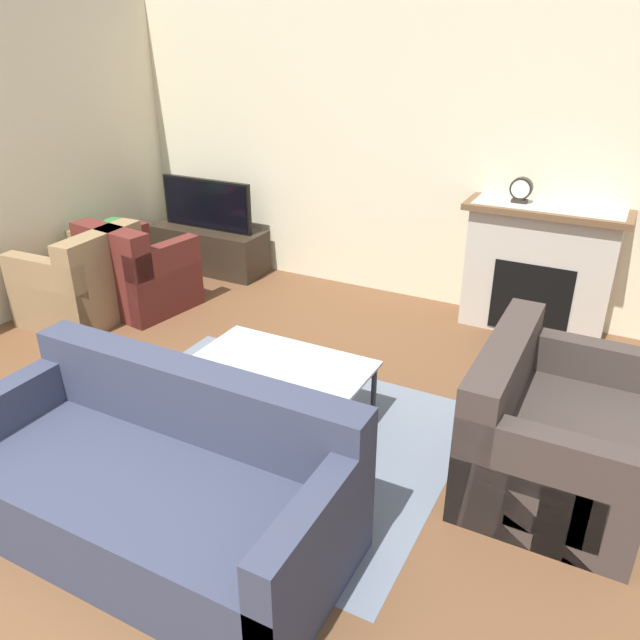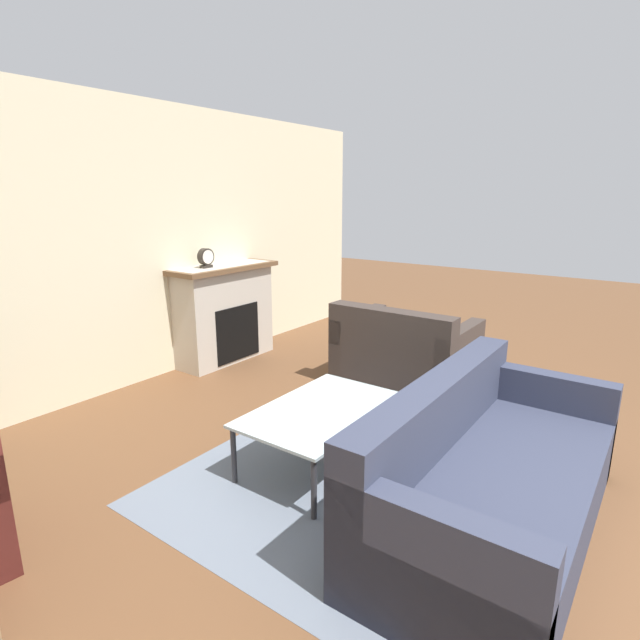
% 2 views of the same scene
% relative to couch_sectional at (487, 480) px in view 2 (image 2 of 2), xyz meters
% --- Properties ---
extents(ground_plane, '(20.00, 20.00, 0.00)m').
position_rel_couch_sectional_xyz_m(ground_plane, '(-0.27, -0.74, -0.29)').
color(ground_plane, brown).
extents(wall_back, '(8.28, 0.06, 2.70)m').
position_rel_couch_sectional_xyz_m(wall_back, '(-0.27, 3.56, 1.06)').
color(wall_back, beige).
rests_on(wall_back, ground_plane).
extents(area_rug, '(2.35, 1.92, 0.00)m').
position_rel_couch_sectional_xyz_m(area_rug, '(0.01, 0.95, -0.29)').
color(area_rug, slate).
rests_on(area_rug, ground_plane).
extents(fireplace, '(1.27, 0.45, 1.08)m').
position_rel_couch_sectional_xyz_m(fireplace, '(1.21, 3.33, 0.28)').
color(fireplace, '#BCB2A3').
rests_on(fireplace, ground_plane).
extents(couch_sectional, '(1.99, 0.93, 0.82)m').
position_rel_couch_sectional_xyz_m(couch_sectional, '(0.00, 0.00, 0.00)').
color(couch_sectional, '#33384C').
rests_on(couch_sectional, ground_plane).
extents(couch_loveseat, '(0.90, 1.23, 0.82)m').
position_rel_couch_sectional_xyz_m(couch_loveseat, '(1.66, 1.35, 0.01)').
color(couch_loveseat, '#3D332D').
rests_on(couch_loveseat, ground_plane).
extents(coffee_table, '(1.15, 0.72, 0.41)m').
position_rel_couch_sectional_xyz_m(coffee_table, '(0.01, 1.14, 0.09)').
color(coffee_table, '#333338').
rests_on(coffee_table, ground_plane).
extents(mantel_clock, '(0.17, 0.07, 0.20)m').
position_rel_couch_sectional_xyz_m(mantel_clock, '(0.98, 3.34, 0.90)').
color(mantel_clock, '#28231E').
rests_on(mantel_clock, fireplace).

